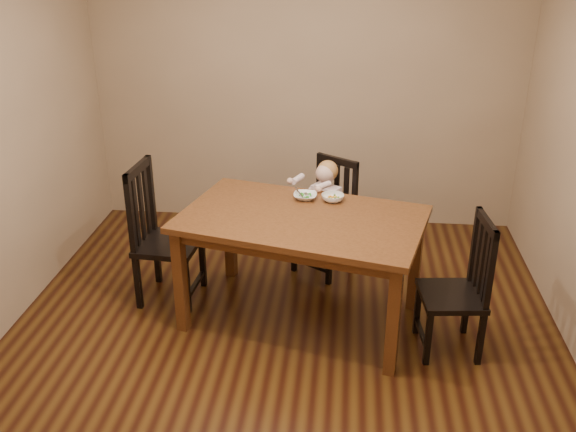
# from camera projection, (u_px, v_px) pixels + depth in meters

# --- Properties ---
(room) EXTENTS (4.01, 4.01, 2.71)m
(room) POSITION_uv_depth(u_px,v_px,m) (283.00, 155.00, 4.11)
(room) COLOR #492D0F
(room) RESTS_ON ground
(dining_table) EXTENTS (1.87, 1.38, 0.84)m
(dining_table) POSITION_uv_depth(u_px,v_px,m) (302.00, 229.00, 4.52)
(dining_table) COLOR #442610
(dining_table) RESTS_ON room
(chair_child) EXTENTS (0.57, 0.56, 0.97)m
(chair_child) POSITION_uv_depth(u_px,v_px,m) (327.00, 218.00, 5.35)
(chair_child) COLOR black
(chair_child) RESTS_ON room
(chair_left) EXTENTS (0.49, 0.51, 1.10)m
(chair_left) POSITION_uv_depth(u_px,v_px,m) (161.00, 236.00, 4.90)
(chair_left) COLOR black
(chair_left) RESTS_ON room
(chair_right) EXTENTS (0.45, 0.47, 0.99)m
(chair_right) POSITION_uv_depth(u_px,v_px,m) (459.00, 289.00, 4.29)
(chair_right) COLOR black
(chair_right) RESTS_ON room
(toddler) EXTENTS (0.45, 0.47, 0.51)m
(toddler) POSITION_uv_depth(u_px,v_px,m) (324.00, 206.00, 5.26)
(toddler) COLOR silver
(toddler) RESTS_ON chair_child
(bowl_peas) EXTENTS (0.17, 0.17, 0.04)m
(bowl_peas) POSITION_uv_depth(u_px,v_px,m) (305.00, 196.00, 4.76)
(bowl_peas) COLOR white
(bowl_peas) RESTS_ON dining_table
(bowl_veg) EXTENTS (0.21, 0.21, 0.05)m
(bowl_veg) POSITION_uv_depth(u_px,v_px,m) (333.00, 198.00, 4.72)
(bowl_veg) COLOR white
(bowl_veg) RESTS_ON dining_table
(fork) EXTENTS (0.07, 0.10, 0.04)m
(fork) POSITION_uv_depth(u_px,v_px,m) (299.00, 194.00, 4.74)
(fork) COLOR silver
(fork) RESTS_ON bowl_peas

